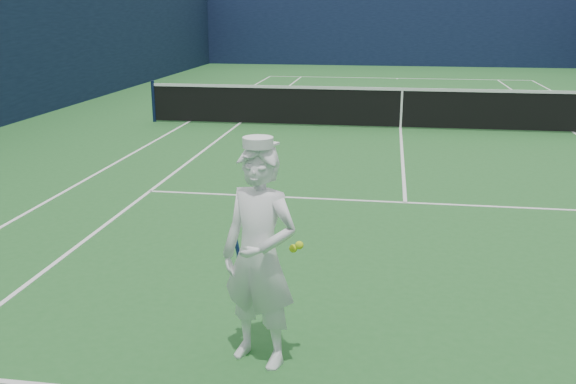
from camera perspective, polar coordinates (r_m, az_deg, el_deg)
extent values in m
plane|color=#246028|center=(16.26, 9.96, 5.59)|extent=(80.00, 80.00, 0.00)
cube|color=white|center=(28.03, 9.68, 9.94)|extent=(11.03, 0.06, 0.01)
cube|color=white|center=(17.05, -8.89, 6.13)|extent=(0.06, 23.83, 0.01)
cube|color=white|center=(16.69, -4.37, 6.07)|extent=(0.06, 23.77, 0.01)
cube|color=white|center=(16.85, 24.13, 4.80)|extent=(0.06, 23.77, 0.01)
cube|color=white|center=(22.58, 9.78, 8.50)|extent=(8.23, 0.06, 0.01)
cube|color=white|center=(10.03, 10.38, -0.93)|extent=(8.23, 0.06, 0.01)
cube|color=white|center=(16.26, 9.96, 5.60)|extent=(0.06, 12.80, 0.01)
cube|color=white|center=(27.88, 9.68, 9.90)|extent=(0.06, 0.30, 0.01)
cube|color=#0E1735|center=(34.01, 9.77, 14.35)|extent=(20.12, 0.12, 4.00)
cube|color=#0E1933|center=(18.72, -22.76, 12.13)|extent=(0.12, 36.12, 4.00)
cylinder|color=#141E4C|center=(17.27, -11.87, 7.89)|extent=(0.09, 0.09, 1.07)
cube|color=black|center=(16.18, 10.05, 7.33)|extent=(12.79, 0.02, 0.92)
cube|color=white|center=(16.11, 10.13, 8.98)|extent=(12.79, 0.04, 0.07)
cube|color=white|center=(16.18, 10.04, 7.22)|extent=(0.05, 0.03, 0.94)
imported|color=white|center=(5.25, -2.55, -5.81)|extent=(0.80, 0.66, 1.87)
cylinder|color=white|center=(4.98, -2.69, 4.44)|extent=(0.24, 0.24, 0.08)
cube|color=white|center=(5.09, -1.89, 4.37)|extent=(0.20, 0.16, 0.02)
cylinder|color=navy|center=(5.45, -4.59, -4.65)|extent=(0.06, 0.10, 0.22)
cube|color=#212BB3|center=(5.56, -4.42, -6.19)|extent=(0.03, 0.03, 0.14)
torus|color=#212BB3|center=(5.68, -3.82, -7.91)|extent=(0.31, 0.20, 0.29)
cube|color=beige|center=(5.68, -3.82, -7.91)|extent=(0.21, 0.08, 0.30)
sphere|color=#CBE81A|center=(5.17, 0.47, -5.04)|extent=(0.07, 0.07, 0.07)
sphere|color=#CBE81A|center=(5.16, 1.02, -4.75)|extent=(0.07, 0.07, 0.07)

